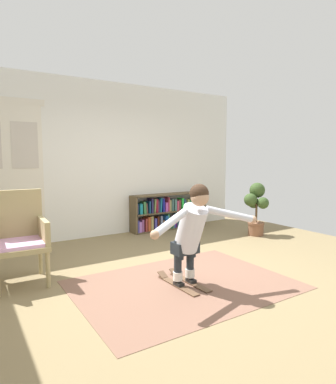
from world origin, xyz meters
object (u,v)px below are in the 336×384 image
Objects in this scene: wicker_chair at (19,235)px; potted_plant at (256,206)px; skis_pair at (183,282)px; person_skier at (192,227)px; bookshelf at (169,213)px.

potted_plant is at bearing 2.67° from wicker_chair.
skis_pair is 0.52× the size of person_skier.
skis_pair is at bearing -33.94° from wicker_chair.
skis_pair is (1.61, -1.09, -0.56)m from wicker_chair.
potted_plant is (1.13, -1.35, 0.24)m from bookshelf.
person_skier is (0.01, -0.17, 0.69)m from skis_pair.
potted_plant is at bearing 29.24° from person_skier.
bookshelf is 1.19× the size of person_skier.
potted_plant is 2.96m from skis_pair.
person_skier reaches higher than wicker_chair.
wicker_chair is at bearing 142.10° from person_skier.
potted_plant is (4.22, 0.20, -0.02)m from wicker_chair.
person_skier reaches higher than bookshelf.
wicker_chair reaches higher than skis_pair.
bookshelf is 3.04m from skis_pair.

